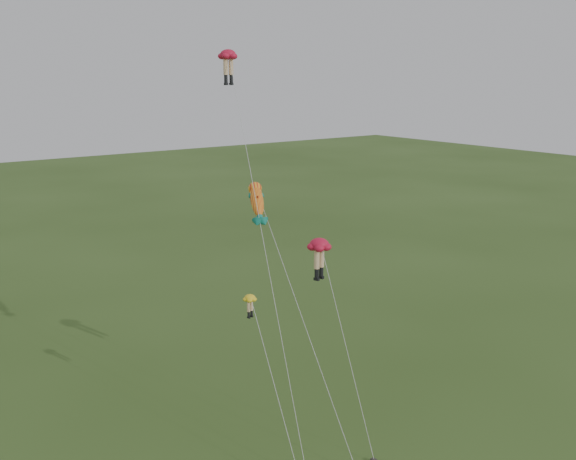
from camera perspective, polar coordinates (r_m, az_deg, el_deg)
legs_kite_red_high at (r=42.57m, az=-5.21°, el=14.36°), size 3.64×13.01×23.51m
legs_kite_red_mid at (r=39.24m, az=2.85°, el=-1.77°), size 1.88×6.87×12.22m
legs_kite_yellow at (r=37.26m, az=-3.10°, el=-7.28°), size 1.29×6.68×9.56m
fish_kite at (r=39.71m, az=-2.73°, el=2.59°), size 1.91×10.64×15.64m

